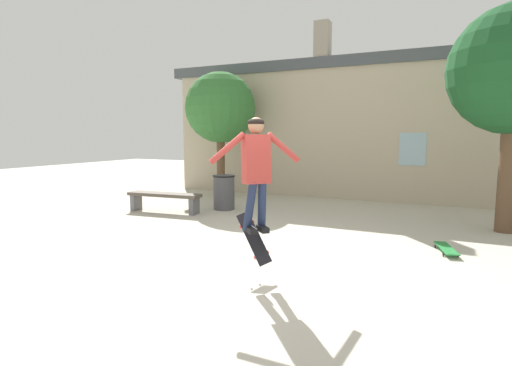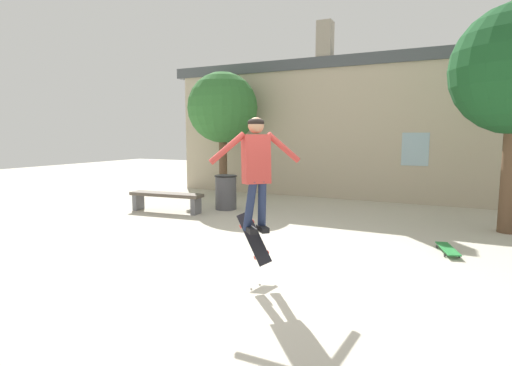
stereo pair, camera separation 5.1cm
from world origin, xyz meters
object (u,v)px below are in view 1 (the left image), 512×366
object	(u,v)px
skater	(256,164)
skateboard_resting	(446,248)
tree_left	(220,108)
park_bench	(164,198)
skateboard_flipping	(254,238)
trash_bin	(224,191)

from	to	relation	value
skater	skateboard_resting	bearing A→B (deg)	90.14
tree_left	skater	bearing A→B (deg)	-55.89
park_bench	skateboard_flipping	xyz separation A→B (m)	(3.95, -3.07, 0.15)
tree_left	skateboard_resting	distance (m)	7.77
trash_bin	skateboard_resting	size ratio (longest dim) A/B	1.09
skateboard_flipping	skateboard_resting	distance (m)	3.33
park_bench	skateboard_flipping	distance (m)	5.00
tree_left	skateboard_resting	size ratio (longest dim) A/B	4.69
tree_left	trash_bin	distance (m)	3.13
trash_bin	skater	bearing A→B (deg)	-55.13
park_bench	skateboard_flipping	world-z (taller)	skateboard_flipping
tree_left	skateboard_resting	xyz separation A→B (m)	(6.36, -3.60, -2.65)
park_bench	skater	bearing A→B (deg)	-43.29
tree_left	park_bench	bearing A→B (deg)	-89.97
skateboard_resting	skateboard_flipping	bearing A→B (deg)	-62.12
tree_left	trash_bin	size ratio (longest dim) A/B	4.30
trash_bin	skateboard_flipping	xyz separation A→B (m)	(2.79, -4.03, 0.04)
skater	skateboard_flipping	distance (m)	1.03
skateboard_resting	park_bench	bearing A→B (deg)	-112.53
tree_left	skater	distance (m)	7.28
trash_bin	skateboard_resting	distance (m)	5.50
skateboard_flipping	skateboard_resting	size ratio (longest dim) A/B	0.82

